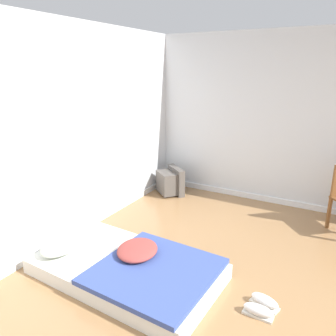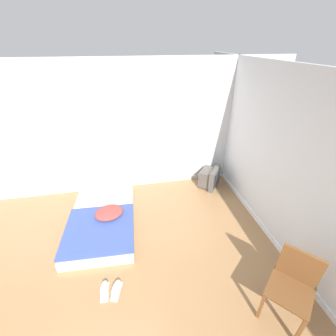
{
  "view_description": "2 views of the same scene",
  "coord_description": "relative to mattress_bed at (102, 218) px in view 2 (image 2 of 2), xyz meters",
  "views": [
    {
      "loc": [
        -2.07,
        -0.2,
        2.05
      ],
      "look_at": [
        1.5,
        1.81,
        0.81
      ],
      "focal_mm": 35.0,
      "sensor_mm": 36.0,
      "label": 1
    },
    {
      "loc": [
        0.83,
        -1.56,
        2.85
      ],
      "look_at": [
        1.52,
        1.97,
        0.78
      ],
      "focal_mm": 24.0,
      "sensor_mm": 36.0,
      "label": 2
    }
  ],
  "objects": [
    {
      "name": "ground_plane",
      "position": [
        -0.26,
        -1.6,
        -0.11
      ],
      "size": [
        20.0,
        20.0,
        0.0
      ],
      "primitive_type": "plane",
      "color": "#997047"
    },
    {
      "name": "wall_back",
      "position": [
        -0.27,
        1.13,
        1.18
      ],
      "size": [
        8.36,
        0.08,
        2.6
      ],
      "color": "silver",
      "rests_on": "ground_plane"
    },
    {
      "name": "wall_right",
      "position": [
        2.75,
        -1.6,
        1.18
      ],
      "size": [
        0.08,
        7.79,
        2.6
      ],
      "color": "silver",
      "rests_on": "ground_plane"
    },
    {
      "name": "mattress_bed",
      "position": [
        0.0,
        0.0,
        0.0
      ],
      "size": [
        1.17,
        1.93,
        0.3
      ],
      "color": "silver",
      "rests_on": "ground_plane"
    },
    {
      "name": "crt_tv",
      "position": [
        2.27,
        0.74,
        0.1
      ],
      "size": [
        0.56,
        0.57,
        0.45
      ],
      "color": "#56514C",
      "rests_on": "ground_plane"
    },
    {
      "name": "wooden_chair",
      "position": [
        2.24,
        -1.93,
        0.4
      ],
      "size": [
        0.63,
        0.63,
        0.88
      ],
      "color": "brown",
      "rests_on": "ground_plane"
    },
    {
      "name": "sneaker_pair",
      "position": [
        0.17,
        -1.33,
        -0.06
      ],
      "size": [
        0.3,
        0.29,
        0.1
      ],
      "color": "silver",
      "rests_on": "ground_plane"
    }
  ]
}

